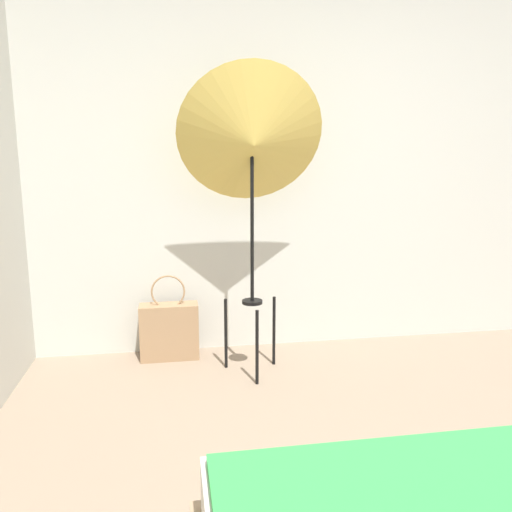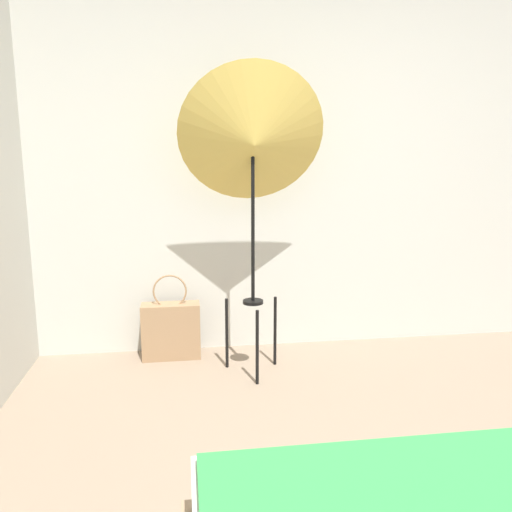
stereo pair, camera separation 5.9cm
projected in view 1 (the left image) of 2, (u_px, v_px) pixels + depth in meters
wall_back at (291, 164)px, 3.46m from camera, size 8.00×0.05×2.60m
photo_umbrella at (252, 142)px, 2.91m from camera, size 0.88×0.53×1.87m
tote_bag at (169, 330)px, 3.36m from camera, size 0.39×0.15×0.58m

